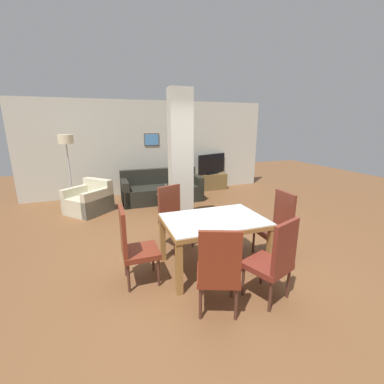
# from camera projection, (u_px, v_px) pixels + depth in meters

# --- Properties ---
(ground_plane) EXTENTS (18.00, 18.00, 0.00)m
(ground_plane) POSITION_uv_depth(u_px,v_px,m) (213.00, 266.00, 3.81)
(ground_plane) COLOR brown
(back_wall) EXTENTS (7.20, 0.09, 2.70)m
(back_wall) POSITION_uv_depth(u_px,v_px,m) (151.00, 148.00, 7.62)
(back_wall) COLOR beige
(back_wall) RESTS_ON ground_plane
(divider_pillar) EXTENTS (0.44, 0.30, 2.70)m
(divider_pillar) POSITION_uv_depth(u_px,v_px,m) (181.00, 161.00, 5.03)
(divider_pillar) COLOR beige
(divider_pillar) RESTS_ON ground_plane
(dining_table) EXTENTS (1.41, 0.97, 0.76)m
(dining_table) POSITION_uv_depth(u_px,v_px,m) (214.00, 229.00, 3.66)
(dining_table) COLOR #A17139
(dining_table) RESTS_ON ground_plane
(dining_chair_near_left) EXTENTS (0.60, 0.60, 1.04)m
(dining_chair_near_left) POSITION_uv_depth(u_px,v_px,m) (218.00, 269.00, 2.74)
(dining_chair_near_left) COLOR maroon
(dining_chair_near_left) RESTS_ON ground_plane
(dining_chair_far_left) EXTENTS (0.59, 0.59, 1.04)m
(dining_chair_far_left) POSITION_uv_depth(u_px,v_px,m) (174.00, 215.00, 4.38)
(dining_chair_far_left) COLOR brown
(dining_chair_far_left) RESTS_ON ground_plane
(dining_chair_head_right) EXTENTS (0.46, 0.46, 1.04)m
(dining_chair_head_right) POSITION_uv_depth(u_px,v_px,m) (277.00, 223.00, 4.02)
(dining_chair_head_right) COLOR maroon
(dining_chair_head_right) RESTS_ON ground_plane
(dining_chair_near_right) EXTENTS (0.59, 0.59, 1.04)m
(dining_chair_near_right) POSITION_uv_depth(u_px,v_px,m) (274.00, 259.00, 2.95)
(dining_chair_near_right) COLOR maroon
(dining_chair_near_right) RESTS_ON ground_plane
(dining_chair_head_left) EXTENTS (0.46, 0.46, 1.04)m
(dining_chair_head_left) POSITION_uv_depth(u_px,v_px,m) (133.00, 244.00, 3.30)
(dining_chair_head_left) COLOR maroon
(dining_chair_head_left) RESTS_ON ground_plane
(sofa) EXTENTS (2.12, 0.88, 0.84)m
(sofa) POSITION_uv_depth(u_px,v_px,m) (162.00, 190.00, 7.02)
(sofa) COLOR black
(sofa) RESTS_ON ground_plane
(armchair) EXTENTS (1.18, 1.18, 0.76)m
(armchair) POSITION_uv_depth(u_px,v_px,m) (89.00, 201.00, 6.09)
(armchair) COLOR beige
(armchair) RESTS_ON ground_plane
(coffee_table) EXTENTS (0.77, 0.49, 0.39)m
(coffee_table) POSITION_uv_depth(u_px,v_px,m) (174.00, 202.00, 6.26)
(coffee_table) COLOR brown
(coffee_table) RESTS_ON ground_plane
(bottle) EXTENTS (0.07, 0.07, 0.26)m
(bottle) POSITION_uv_depth(u_px,v_px,m) (166.00, 191.00, 6.16)
(bottle) COLOR #4C2D14
(bottle) RESTS_ON coffee_table
(tv_stand) EXTENTS (0.93, 0.40, 0.50)m
(tv_stand) POSITION_uv_depth(u_px,v_px,m) (211.00, 182.00, 8.24)
(tv_stand) COLOR brown
(tv_stand) RESTS_ON ground_plane
(tv_screen) EXTENTS (1.06, 0.47, 0.63)m
(tv_screen) POSITION_uv_depth(u_px,v_px,m) (212.00, 164.00, 8.10)
(tv_screen) COLOR black
(tv_screen) RESTS_ON tv_stand
(floor_lamp) EXTENTS (0.36, 0.36, 1.79)m
(floor_lamp) POSITION_uv_depth(u_px,v_px,m) (66.00, 146.00, 6.33)
(floor_lamp) COLOR #B7B7BC
(floor_lamp) RESTS_ON ground_plane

